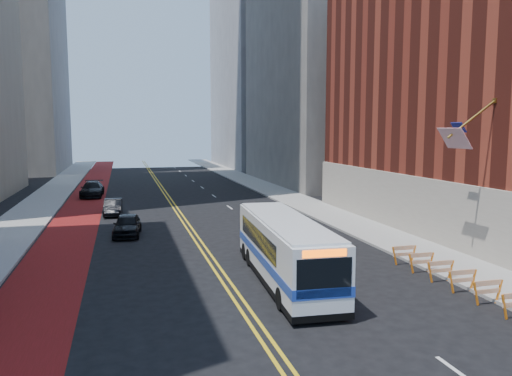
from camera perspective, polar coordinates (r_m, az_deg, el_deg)
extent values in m
plane|color=black|center=(16.08, 2.92, -19.30)|extent=(160.00, 160.00, 0.00)
cube|color=gray|center=(44.92, -24.50, -2.80)|extent=(4.00, 140.00, 0.15)
cube|color=gray|center=(47.26, 5.55, -1.78)|extent=(4.00, 140.00, 0.15)
cube|color=#5E110D|center=(44.44, -19.53, -2.77)|extent=(3.60, 140.00, 0.01)
cube|color=gold|center=(44.51, -9.31, -2.46)|extent=(0.14, 140.00, 0.01)
cube|color=gold|center=(44.54, -8.85, -2.44)|extent=(0.14, 140.00, 0.01)
cube|color=silver|center=(16.55, 22.27, -19.01)|extent=(0.14, 2.20, 0.01)
cube|color=silver|center=(22.92, 9.86, -11.27)|extent=(0.14, 2.20, 0.01)
cube|color=silver|center=(30.09, 3.40, -6.82)|extent=(0.14, 2.20, 0.01)
cube|color=silver|center=(37.59, -0.47, -4.06)|extent=(0.14, 2.20, 0.01)
cube|color=silver|center=(45.26, -3.02, -2.22)|extent=(0.14, 2.20, 0.01)
cube|color=silver|center=(53.03, -4.83, -0.91)|extent=(0.14, 2.20, 0.01)
cube|color=silver|center=(60.86, -6.17, 0.06)|extent=(0.14, 2.20, 0.01)
cube|color=silver|center=(68.73, -7.20, 0.81)|extent=(0.14, 2.20, 0.01)
cube|color=silver|center=(76.62, -8.03, 1.41)|extent=(0.14, 2.20, 0.01)
cube|color=silver|center=(84.54, -8.69, 1.89)|extent=(0.14, 2.20, 0.01)
cube|color=silver|center=(92.47, -9.25, 2.30)|extent=(0.14, 2.20, 0.01)
cube|color=silver|center=(100.41, -9.72, 2.63)|extent=(0.14, 2.20, 0.01)
cube|color=#9E9384|center=(32.12, 20.48, -2.74)|extent=(0.50, 36.00, 4.00)
cube|color=black|center=(33.13, 19.55, -4.00)|extent=(0.35, 2.80, 2.20)
cube|color=black|center=(39.00, 13.72, -2.23)|extent=(0.35, 2.80, 2.20)
cube|color=#A57F33|center=(28.60, 25.73, 8.98)|extent=(0.25, 0.25, 0.25)
cylinder|color=#A57F33|center=(27.72, 23.50, 7.32)|extent=(2.85, 0.12, 2.05)
cube|color=#B21419|center=(27.10, 21.74, 5.30)|extent=(0.75, 1.90, 1.05)
cube|color=navy|center=(27.79, 22.14, 6.45)|extent=(0.39, 0.85, 0.52)
cube|color=slate|center=(68.80, 9.22, 17.51)|extent=(18.00, 26.00, 40.00)
cube|color=gray|center=(98.20, 2.27, 18.77)|extent=(20.00, 28.00, 55.00)
cube|color=orange|center=(21.13, 26.53, -12.07)|extent=(0.32, 0.06, 0.99)
cube|color=orange|center=(22.24, 23.84, -10.99)|extent=(0.32, 0.06, 0.99)
cube|color=orange|center=(22.93, 26.02, -10.57)|extent=(0.32, 0.06, 0.99)
cube|color=orange|center=(22.47, 25.00, -9.81)|extent=(1.25, 0.05, 0.22)
cube|color=orange|center=(22.57, 24.95, -10.66)|extent=(1.25, 0.05, 0.18)
cube|color=orange|center=(23.41, 21.43, -10.00)|extent=(0.32, 0.06, 0.99)
cube|color=orange|center=(24.06, 23.57, -9.64)|extent=(0.32, 0.06, 0.99)
cube|color=orange|center=(23.62, 22.56, -8.89)|extent=(1.25, 0.05, 0.22)
cube|color=orange|center=(23.72, 22.52, -9.71)|extent=(1.25, 0.05, 0.18)
cube|color=orange|center=(24.62, 19.27, -9.09)|extent=(0.32, 0.06, 0.99)
cube|color=orange|center=(25.24, 21.35, -8.79)|extent=(0.32, 0.06, 0.99)
cube|color=orange|center=(24.82, 20.36, -8.05)|extent=(1.25, 0.05, 0.22)
cube|color=orange|center=(24.91, 20.33, -8.83)|extent=(1.25, 0.05, 0.18)
cube|color=orange|center=(25.86, 17.32, -8.25)|extent=(0.32, 0.06, 0.99)
cube|color=orange|center=(26.45, 19.35, -7.99)|extent=(0.32, 0.06, 0.99)
cube|color=orange|center=(26.06, 18.38, -7.27)|extent=(1.25, 0.05, 0.22)
cube|color=orange|center=(26.14, 18.35, -8.02)|extent=(1.25, 0.05, 0.18)
cube|color=orange|center=(27.14, 15.56, -7.49)|extent=(0.32, 0.06, 0.99)
cube|color=orange|center=(27.70, 17.53, -7.26)|extent=(0.32, 0.06, 0.99)
cube|color=orange|center=(27.32, 16.58, -6.56)|extent=(1.25, 0.05, 0.22)
cube|color=orange|center=(27.40, 16.56, -7.27)|extent=(1.25, 0.05, 0.18)
cube|color=silver|center=(23.17, 3.34, -6.89)|extent=(2.99, 10.92, 2.57)
cube|color=#1D3CA1|center=(23.27, 3.33, -7.81)|extent=(3.03, 10.96, 0.41)
cube|color=black|center=(23.76, 2.90, -5.49)|extent=(2.84, 7.69, 0.86)
cube|color=black|center=(18.16, 7.78, -10.15)|extent=(2.06, 0.21, 1.44)
cube|color=black|center=(28.21, 0.53, -3.62)|extent=(1.87, 0.20, 0.90)
cube|color=#FF5905|center=(17.92, 7.83, -7.40)|extent=(1.64, 0.17, 0.27)
cube|color=silver|center=(22.90, 3.36, -3.66)|extent=(2.84, 10.38, 0.11)
cube|color=black|center=(23.51, 3.32, -9.93)|extent=(3.02, 10.95, 0.27)
cylinder|color=black|center=(20.03, 2.91, -12.53)|extent=(0.32, 0.91, 0.90)
cylinder|color=black|center=(20.64, 8.76, -12.01)|extent=(0.32, 0.91, 0.90)
cylinder|color=black|center=(26.08, -0.68, -7.93)|extent=(0.32, 0.91, 0.90)
cylinder|color=black|center=(26.55, 3.87, -7.68)|extent=(0.32, 0.91, 0.90)
cylinder|color=black|center=(27.32, -1.20, -7.25)|extent=(0.32, 0.91, 0.90)
cylinder|color=black|center=(27.77, 3.15, -7.03)|extent=(0.32, 0.91, 0.90)
imported|color=black|center=(34.37, -14.50, -4.10)|extent=(2.10, 4.36, 1.44)
imported|color=black|center=(42.75, -16.02, -2.12)|extent=(1.54, 4.07, 1.32)
imported|color=black|center=(54.98, -18.22, -0.14)|extent=(2.42, 5.48, 1.57)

